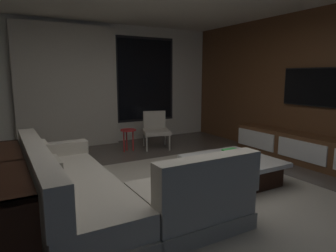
{
  "coord_description": "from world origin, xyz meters",
  "views": [
    {
      "loc": [
        -1.87,
        -3.06,
        1.55
      ],
      "look_at": [
        0.62,
        1.29,
        0.7
      ],
      "focal_mm": 31.89,
      "sensor_mm": 36.0,
      "label": 1
    }
  ],
  "objects_px": {
    "media_console": "(312,151)",
    "accent_chair_near_window": "(156,128)",
    "sectional_couch": "(102,193)",
    "coffee_table": "(232,170)",
    "console_table_behind_couch": "(5,194)",
    "side_stool": "(128,133)",
    "book_stack_on_coffee_table": "(232,153)",
    "mounted_tv": "(313,87)"
  },
  "relations": [
    {
      "from": "coffee_table",
      "to": "console_table_behind_couch",
      "type": "bearing_deg",
      "value": -179.74
    },
    {
      "from": "accent_chair_near_window",
      "to": "mounted_tv",
      "type": "height_order",
      "value": "mounted_tv"
    },
    {
      "from": "sectional_couch",
      "to": "media_console",
      "type": "height_order",
      "value": "sectional_couch"
    },
    {
      "from": "side_stool",
      "to": "accent_chair_near_window",
      "type": "bearing_deg",
      "value": 2.19
    },
    {
      "from": "sectional_couch",
      "to": "coffee_table",
      "type": "height_order",
      "value": "sectional_couch"
    },
    {
      "from": "mounted_tv",
      "to": "console_table_behind_couch",
      "type": "bearing_deg",
      "value": -178.08
    },
    {
      "from": "sectional_couch",
      "to": "accent_chair_near_window",
      "type": "relative_size",
      "value": 3.21
    },
    {
      "from": "mounted_tv",
      "to": "media_console",
      "type": "bearing_deg",
      "value": -132.43
    },
    {
      "from": "book_stack_on_coffee_table",
      "to": "side_stool",
      "type": "bearing_deg",
      "value": 105.27
    },
    {
      "from": "book_stack_on_coffee_table",
      "to": "mounted_tv",
      "type": "relative_size",
      "value": 0.23
    },
    {
      "from": "side_stool",
      "to": "console_table_behind_couch",
      "type": "height_order",
      "value": "console_table_behind_couch"
    },
    {
      "from": "media_console",
      "to": "console_table_behind_couch",
      "type": "xyz_separation_m",
      "value": [
        -4.66,
        0.04,
        0.17
      ]
    },
    {
      "from": "coffee_table",
      "to": "book_stack_on_coffee_table",
      "type": "height_order",
      "value": "book_stack_on_coffee_table"
    },
    {
      "from": "book_stack_on_coffee_table",
      "to": "side_stool",
      "type": "xyz_separation_m",
      "value": [
        -0.65,
        2.4,
        -0.04
      ]
    },
    {
      "from": "sectional_couch",
      "to": "console_table_behind_couch",
      "type": "height_order",
      "value": "sectional_couch"
    },
    {
      "from": "sectional_couch",
      "to": "console_table_behind_couch",
      "type": "relative_size",
      "value": 1.19
    },
    {
      "from": "coffee_table",
      "to": "mounted_tv",
      "type": "xyz_separation_m",
      "value": [
        1.94,
        0.15,
        1.16
      ]
    },
    {
      "from": "book_stack_on_coffee_table",
      "to": "mounted_tv",
      "type": "distance_m",
      "value": 2.12
    },
    {
      "from": "console_table_behind_couch",
      "to": "book_stack_on_coffee_table",
      "type": "bearing_deg",
      "value": 1.5
    },
    {
      "from": "book_stack_on_coffee_table",
      "to": "media_console",
      "type": "distance_m",
      "value": 1.73
    },
    {
      "from": "media_console",
      "to": "console_table_behind_couch",
      "type": "bearing_deg",
      "value": 179.56
    },
    {
      "from": "sectional_couch",
      "to": "side_stool",
      "type": "xyz_separation_m",
      "value": [
        1.37,
        2.6,
        0.08
      ]
    },
    {
      "from": "coffee_table",
      "to": "mounted_tv",
      "type": "relative_size",
      "value": 1.0
    },
    {
      "from": "book_stack_on_coffee_table",
      "to": "accent_chair_near_window",
      "type": "bearing_deg",
      "value": 90.18
    },
    {
      "from": "coffee_table",
      "to": "side_stool",
      "type": "bearing_deg",
      "value": 103.96
    },
    {
      "from": "side_stool",
      "to": "media_console",
      "type": "xyz_separation_m",
      "value": [
        2.37,
        -2.51,
        -0.12
      ]
    },
    {
      "from": "sectional_couch",
      "to": "accent_chair_near_window",
      "type": "xyz_separation_m",
      "value": [
        2.02,
        2.63,
        0.14
      ]
    },
    {
      "from": "accent_chair_near_window",
      "to": "book_stack_on_coffee_table",
      "type": "bearing_deg",
      "value": -89.82
    },
    {
      "from": "mounted_tv",
      "to": "side_stool",
      "type": "bearing_deg",
      "value": 137.83
    },
    {
      "from": "book_stack_on_coffee_table",
      "to": "media_console",
      "type": "bearing_deg",
      "value": -3.76
    },
    {
      "from": "media_console",
      "to": "accent_chair_near_window",
      "type": "bearing_deg",
      "value": 124.23
    },
    {
      "from": "console_table_behind_couch",
      "to": "coffee_table",
      "type": "bearing_deg",
      "value": 0.26
    },
    {
      "from": "coffee_table",
      "to": "side_stool",
      "type": "relative_size",
      "value": 2.52
    },
    {
      "from": "book_stack_on_coffee_table",
      "to": "media_console",
      "type": "height_order",
      "value": "media_console"
    },
    {
      "from": "side_stool",
      "to": "media_console",
      "type": "distance_m",
      "value": 3.45
    },
    {
      "from": "coffee_table",
      "to": "book_stack_on_coffee_table",
      "type": "distance_m",
      "value": 0.24
    },
    {
      "from": "accent_chair_near_window",
      "to": "media_console",
      "type": "bearing_deg",
      "value": -55.77
    },
    {
      "from": "sectional_couch",
      "to": "media_console",
      "type": "distance_m",
      "value": 3.75
    },
    {
      "from": "accent_chair_near_window",
      "to": "console_table_behind_couch",
      "type": "xyz_separation_m",
      "value": [
        -2.93,
        -2.5,
        -0.01
      ]
    },
    {
      "from": "coffee_table",
      "to": "mounted_tv",
      "type": "height_order",
      "value": "mounted_tv"
    },
    {
      "from": "book_stack_on_coffee_table",
      "to": "accent_chair_near_window",
      "type": "distance_m",
      "value": 2.42
    },
    {
      "from": "sectional_couch",
      "to": "coffee_table",
      "type": "xyz_separation_m",
      "value": [
        1.99,
        0.14,
        -0.1
      ]
    }
  ]
}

